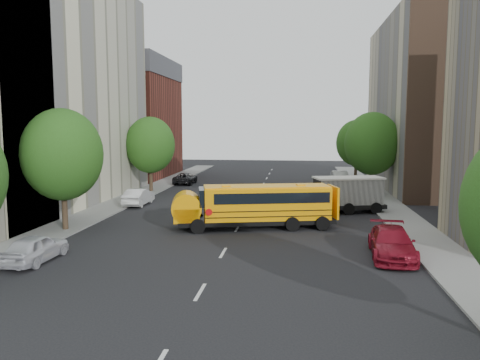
% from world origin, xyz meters
% --- Properties ---
extents(ground, '(120.00, 120.00, 0.00)m').
position_xyz_m(ground, '(0.00, 0.00, 0.00)').
color(ground, black).
rests_on(ground, ground).
extents(sidewalk_left, '(3.00, 80.00, 0.12)m').
position_xyz_m(sidewalk_left, '(-11.50, 5.00, 0.06)').
color(sidewalk_left, slate).
rests_on(sidewalk_left, ground).
extents(sidewalk_right, '(3.00, 80.00, 0.12)m').
position_xyz_m(sidewalk_right, '(11.50, 5.00, 0.06)').
color(sidewalk_right, slate).
rests_on(sidewalk_right, ground).
extents(lane_markings, '(0.15, 64.00, 0.01)m').
position_xyz_m(lane_markings, '(0.00, 10.00, 0.01)').
color(lane_markings, silver).
rests_on(lane_markings, ground).
extents(building_left_cream, '(10.00, 26.00, 20.00)m').
position_xyz_m(building_left_cream, '(-18.00, 6.00, 10.00)').
color(building_left_cream, beige).
rests_on(building_left_cream, ground).
extents(building_left_redbrick, '(10.00, 15.00, 13.00)m').
position_xyz_m(building_left_redbrick, '(-18.00, 28.00, 6.50)').
color(building_left_redbrick, maroon).
rests_on(building_left_redbrick, ground).
extents(building_right_far, '(10.00, 22.00, 18.00)m').
position_xyz_m(building_right_far, '(18.00, 20.00, 9.00)').
color(building_right_far, '#B0A689').
rests_on(building_right_far, ground).
extents(building_right_sidewall, '(10.10, 0.30, 18.00)m').
position_xyz_m(building_right_sidewall, '(18.00, 9.00, 9.00)').
color(building_right_sidewall, brown).
rests_on(building_right_sidewall, ground).
extents(street_tree_1, '(5.12, 5.12, 7.90)m').
position_xyz_m(street_tree_1, '(-11.00, -4.00, 4.95)').
color(street_tree_1, '#38281C').
rests_on(street_tree_1, ground).
extents(street_tree_2, '(4.99, 4.99, 7.71)m').
position_xyz_m(street_tree_2, '(-11.00, 14.00, 4.83)').
color(street_tree_2, '#38281C').
rests_on(street_tree_2, ground).
extents(street_tree_4, '(5.25, 5.25, 8.10)m').
position_xyz_m(street_tree_4, '(11.00, 14.00, 5.08)').
color(street_tree_4, '#38281C').
rests_on(street_tree_4, ground).
extents(street_tree_5, '(4.86, 4.86, 7.51)m').
position_xyz_m(street_tree_5, '(11.00, 26.00, 4.70)').
color(street_tree_5, '#38281C').
rests_on(street_tree_5, ground).
extents(school_bus, '(10.58, 4.64, 2.91)m').
position_xyz_m(school_bus, '(1.12, -1.66, 1.63)').
color(school_bus, black).
rests_on(school_bus, ground).
extents(safari_truck, '(6.91, 3.86, 2.80)m').
position_xyz_m(safari_truck, '(7.45, 4.74, 1.48)').
color(safari_truck, black).
rests_on(safari_truck, ground).
extents(parked_car_0, '(1.81, 4.21, 1.42)m').
position_xyz_m(parked_car_0, '(-9.06, -10.78, 0.71)').
color(parked_car_0, silver).
rests_on(parked_car_0, ground).
extents(parked_car_1, '(1.54, 4.39, 1.44)m').
position_xyz_m(parked_car_1, '(-9.60, 6.16, 0.72)').
color(parked_car_1, silver).
rests_on(parked_car_1, ground).
extents(parked_car_2, '(2.19, 4.70, 1.30)m').
position_xyz_m(parked_car_2, '(-9.12, 21.07, 0.65)').
color(parked_car_2, black).
rests_on(parked_car_2, ground).
extents(parked_car_3, '(2.52, 5.42, 1.53)m').
position_xyz_m(parked_car_3, '(8.80, -7.78, 0.77)').
color(parked_car_3, maroon).
rests_on(parked_car_3, ground).
extents(parked_car_4, '(1.76, 3.98, 1.33)m').
position_xyz_m(parked_car_4, '(9.10, 15.58, 0.67)').
color(parked_car_4, '#2F3A53').
rests_on(parked_car_4, ground).
extents(parked_car_5, '(1.90, 4.91, 1.59)m').
position_xyz_m(parked_car_5, '(8.80, 22.14, 0.80)').
color(parked_car_5, '#A4A59F').
rests_on(parked_car_5, ground).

